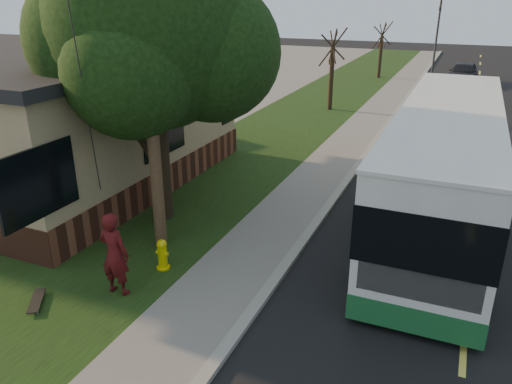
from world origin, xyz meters
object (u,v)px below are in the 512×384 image
utility_pole (147,62)px  bare_tree_near (332,71)px  skateboard_main (36,301)px  traffic_signal (437,32)px  bare_tree_far (381,51)px  distant_car (463,73)px  skateboarder (114,254)px  leafy_tree (154,31)px  fire_hydrant (162,254)px  dumpster (164,120)px  transit_bus (445,161)px

utility_pole → bare_tree_near: size_ratio=2.11×
utility_pole → skateboard_main: 5.62m
traffic_signal → skateboard_main: size_ratio=6.32×
skateboard_main → bare_tree_far: bearing=87.8°
utility_pole → distant_car: size_ratio=2.05×
bare_tree_far → skateboard_main: size_ratio=4.63×
bare_tree_near → skateboarder: bare_tree_near is taller
skateboarder → traffic_signal: bearing=-95.7°
bare_tree_near → skateboard_main: (-0.74, -20.25, -2.02)m
bare_tree_near → leafy_tree: bearing=-92.5°
utility_pole → bare_tree_far: utility_pole is taller
fire_hydrant → dumpster: bearing=122.6°
leafy_tree → bare_tree_far: 27.56m
dumpster → traffic_signal: bearing=68.5°
traffic_signal → distant_car: bearing=-59.5°
bare_tree_near → traffic_signal: bearing=76.0°
traffic_signal → transit_bus: 28.55m
fire_hydrant → distant_car: distant_car is taller
traffic_signal → skateboard_main: traffic_signal is taller
bare_tree_far → dumpster: size_ratio=2.02×
bare_tree_near → transit_bus: bare_tree_near is taller
transit_bus → skateboarder: transit_bus is taller
bare_tree_far → dumpster: 20.93m
utility_pole → leafy_tree: 1.94m
traffic_signal → dumpster: bearing=-111.5°
bare_tree_near → distant_car: (6.35, 12.02, -1.40)m
leafy_tree → bare_tree_near: 15.66m
bare_tree_far → distant_car: bare_tree_far is taller
bare_tree_near → traffic_signal: size_ratio=0.78×
transit_bus → bare_tree_near: bearing=117.9°
utility_pole → skateboarder: 4.27m
bare_tree_near → transit_bus: bearing=-62.1°
fire_hydrant → skateboard_main: bearing=-126.0°
traffic_signal → skateboarder: traffic_signal is taller
utility_pole → bare_tree_far: bearing=89.4°
traffic_signal → transit_bus: size_ratio=0.46×
transit_bus → distant_car: size_ratio=2.71×
utility_pole → dumpster: size_ratio=4.54×
fire_hydrant → bare_tree_near: (-0.90, 18.00, 1.72)m
fire_hydrant → traffic_signal: traffic_signal is taller
bare_tree_far → distant_car: (5.85, 0.02, -1.25)m
skateboard_main → fire_hydrant: bearing=54.0°
fire_hydrant → skateboarder: 1.40m
skateboard_main → dumpster: (-4.74, 12.23, 0.64)m
fire_hydrant → skateboarder: size_ratio=0.40×
leafy_tree → traffic_signal: (4.67, 31.35, -2.00)m
traffic_signal → fire_hydrant: bearing=-95.2°
bare_tree_near → bare_tree_far: 12.01m
skateboarder → transit_bus: bearing=-131.4°
dumpster → bare_tree_near: bearing=55.7°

